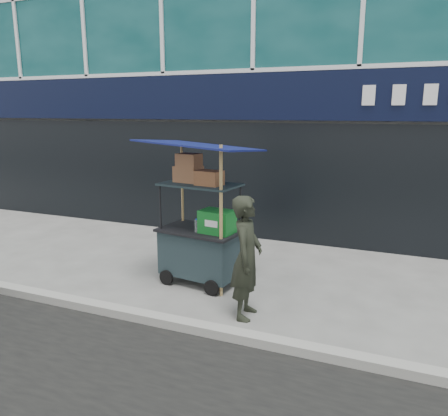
% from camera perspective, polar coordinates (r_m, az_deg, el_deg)
% --- Properties ---
extents(ground, '(80.00, 80.00, 0.00)m').
position_cam_1_polar(ground, '(5.99, -8.93, -13.66)').
color(ground, '#64635F').
rests_on(ground, ground).
extents(curb, '(80.00, 0.18, 0.12)m').
position_cam_1_polar(curb, '(5.81, -10.00, -13.90)').
color(curb, '#97978F').
rests_on(curb, ground).
extents(vendor_cart, '(1.79, 1.37, 2.23)m').
position_cam_1_polar(vendor_cart, '(6.70, -2.98, -3.46)').
color(vendor_cart, '#1A282C').
rests_on(vendor_cart, ground).
extents(vendor_man, '(0.44, 0.62, 1.61)m').
position_cam_1_polar(vendor_man, '(5.61, 2.98, -6.47)').
color(vendor_man, black).
rests_on(vendor_man, ground).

